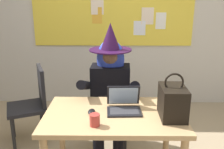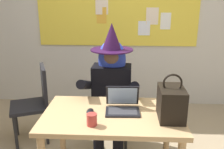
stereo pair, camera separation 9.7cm
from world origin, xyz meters
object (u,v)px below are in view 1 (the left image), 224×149
(person_costumed, at_px, (110,83))
(chair_at_desk, at_px, (111,103))
(computer_mouse, at_px, (92,112))
(laptop, at_px, (124,105))
(chair_spare_by_window, at_px, (33,101))
(handbag, at_px, (173,102))
(desk_main, at_px, (114,124))
(coffee_mug, at_px, (95,120))

(person_costumed, bearing_deg, chair_at_desk, 179.47)
(chair_at_desk, height_order, computer_mouse, chair_at_desk)
(laptop, height_order, chair_spare_by_window, laptop)
(handbag, distance_m, chair_spare_by_window, 1.67)
(desk_main, relative_size, computer_mouse, 11.43)
(person_costumed, bearing_deg, handbag, 40.30)
(person_costumed, relative_size, computer_mouse, 13.60)
(computer_mouse, distance_m, handbag, 0.68)
(chair_at_desk, relative_size, handbag, 2.34)
(desk_main, height_order, chair_at_desk, chair_at_desk)
(chair_at_desk, distance_m, handbag, 1.01)
(chair_at_desk, bearing_deg, computer_mouse, -9.24)
(computer_mouse, bearing_deg, chair_spare_by_window, 138.00)
(person_costumed, distance_m, chair_spare_by_window, 0.95)
(chair_at_desk, height_order, laptop, laptop)
(desk_main, distance_m, handbag, 0.53)
(desk_main, bearing_deg, handbag, -6.67)
(desk_main, relative_size, coffee_mug, 12.51)
(handbag, height_order, coffee_mug, handbag)
(coffee_mug, distance_m, chair_spare_by_window, 1.27)
(handbag, bearing_deg, laptop, 162.93)
(computer_mouse, height_order, handbag, handbag)
(chair_at_desk, xyz_separation_m, coffee_mug, (-0.10, -0.95, 0.27))
(computer_mouse, bearing_deg, person_costumed, 79.23)
(computer_mouse, distance_m, coffee_mug, 0.22)
(person_costumed, bearing_deg, chair_spare_by_window, -96.28)
(laptop, bearing_deg, computer_mouse, -167.35)
(desk_main, height_order, chair_spare_by_window, chair_spare_by_window)
(chair_at_desk, bearing_deg, desk_main, 5.52)
(coffee_mug, bearing_deg, person_costumed, 83.19)
(chair_spare_by_window, bearing_deg, laptop, 124.44)
(chair_at_desk, xyz_separation_m, handbag, (0.52, -0.78, 0.36))
(person_costumed, xyz_separation_m, handbag, (0.53, -0.66, 0.07))
(chair_spare_by_window, bearing_deg, coffee_mug, 107.46)
(laptop, bearing_deg, handbag, -19.48)
(desk_main, bearing_deg, chair_spare_by_window, 142.35)
(computer_mouse, xyz_separation_m, coffee_mug, (0.04, -0.21, 0.03))
(desk_main, bearing_deg, chair_at_desk, 93.36)
(coffee_mug, bearing_deg, desk_main, 56.31)
(computer_mouse, relative_size, coffee_mug, 1.09)
(desk_main, xyz_separation_m, handbag, (0.48, -0.06, 0.23))
(chair_at_desk, bearing_deg, coffee_mug, -4.09)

